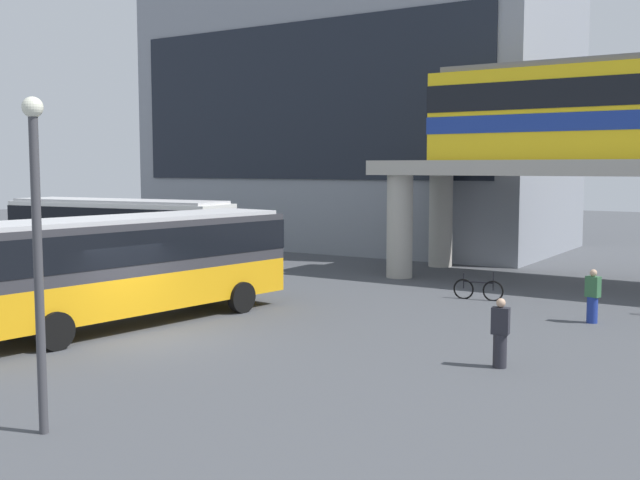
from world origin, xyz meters
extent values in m
plane|color=#47494F|center=(0.00, 10.00, 0.00)|extent=(120.00, 120.00, 0.00)
cube|color=gray|center=(-8.22, 25.65, 7.44)|extent=(24.12, 12.03, 14.88)
cube|color=black|center=(-8.22, 19.59, 8.19)|extent=(21.71, 0.10, 8.33)
cylinder|color=#ADA89E|center=(0.47, 14.23, 2.17)|extent=(1.10, 1.10, 4.34)
cylinder|color=#ADA89E|center=(0.47, 18.52, 2.17)|extent=(1.10, 1.10, 4.34)
cube|color=orange|center=(-1.96, 1.09, 1.05)|extent=(3.91, 11.23, 1.10)
cube|color=#333338|center=(-1.96, 1.09, 2.35)|extent=(3.91, 11.23, 1.50)
cube|color=black|center=(-1.96, 1.09, 2.43)|extent=(3.96, 11.28, 0.96)
cube|color=silver|center=(-1.96, 1.09, 3.16)|extent=(3.72, 10.67, 0.12)
cylinder|color=black|center=(-2.74, 4.74, 0.50)|extent=(0.41, 1.03, 1.00)
cylinder|color=black|center=(-0.27, 4.42, 0.50)|extent=(0.41, 1.03, 1.00)
cylinder|color=black|center=(-3.60, -1.80, 0.50)|extent=(0.41, 1.03, 1.00)
cylinder|color=black|center=(-1.13, -2.13, 0.50)|extent=(0.41, 1.03, 1.00)
cube|color=#268C33|center=(-11.06, 9.23, 1.05)|extent=(11.19, 3.58, 1.10)
cube|color=white|center=(-11.06, 9.23, 2.35)|extent=(11.19, 3.58, 1.50)
cube|color=black|center=(-11.06, 9.23, 2.43)|extent=(11.24, 3.63, 0.96)
cube|color=silver|center=(-11.06, 9.23, 3.16)|extent=(10.63, 3.41, 0.12)
cylinder|color=black|center=(-14.44, 7.63, 0.50)|extent=(1.02, 0.38, 1.00)
cylinder|color=black|center=(-14.69, 10.12, 0.50)|extent=(1.02, 0.38, 1.00)
cylinder|color=black|center=(-7.87, 8.29, 0.50)|extent=(1.02, 0.38, 1.00)
cylinder|color=black|center=(-8.12, 10.78, 0.50)|extent=(1.02, 0.38, 1.00)
torus|color=black|center=(5.79, 10.88, 0.34)|extent=(0.74, 0.15, 0.74)
torus|color=black|center=(4.75, 10.74, 0.34)|extent=(0.74, 0.15, 0.74)
cylinder|color=black|center=(5.27, 10.81, 0.62)|extent=(1.05, 0.18, 0.05)
cylinder|color=black|center=(4.75, 10.74, 0.64)|extent=(0.04, 0.04, 0.55)
cylinder|color=black|center=(5.79, 10.88, 0.69)|extent=(0.04, 0.04, 0.65)
cylinder|color=#26262D|center=(9.02, 2.34, 0.40)|extent=(0.32, 0.32, 0.79)
cube|color=#26262D|center=(9.02, 2.34, 1.11)|extent=(0.43, 0.31, 0.63)
sphere|color=tan|center=(9.02, 2.34, 1.53)|extent=(0.22, 0.22, 0.22)
cylinder|color=navy|center=(9.62, 8.80, 0.39)|extent=(0.32, 0.32, 0.79)
cube|color=#33663F|center=(9.62, 8.80, 1.10)|extent=(0.46, 0.36, 0.62)
sphere|color=tan|center=(9.62, 8.80, 1.52)|extent=(0.21, 0.21, 0.21)
cylinder|color=#3F3F44|center=(3.74, -6.25, 2.76)|extent=(0.16, 0.16, 5.52)
sphere|color=silver|center=(3.74, -6.25, 5.67)|extent=(0.36, 0.36, 0.36)
camera|label=1|loc=(14.84, -14.63, 4.67)|focal=42.81mm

